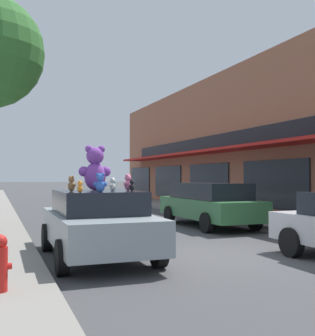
{
  "coord_description": "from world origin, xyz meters",
  "views": [
    {
      "loc": [
        -4.49,
        -8.23,
        1.72
      ],
      "look_at": [
        -0.11,
        3.11,
        1.96
      ],
      "focal_mm": 45.0,
      "sensor_mm": 36.0,
      "label": 1
    }
  ],
  "objects_px": {
    "teddy_bear_black": "(132,185)",
    "teddy_bear_orange": "(80,187)",
    "teddy_bear_white": "(112,184)",
    "teddy_bear_brown": "(72,184)",
    "teddy_bear_giant": "(95,169)",
    "plush_art_car": "(97,222)",
    "parked_car_far_center": "(209,203)",
    "teddy_bear_teal": "(113,185)",
    "teddy_bear_pink": "(128,183)",
    "teddy_bear_blue": "(100,183)"
  },
  "relations": [
    {
      "from": "teddy_bear_black",
      "to": "teddy_bear_orange",
      "type": "distance_m",
      "value": 1.39
    },
    {
      "from": "teddy_bear_white",
      "to": "teddy_bear_black",
      "type": "bearing_deg",
      "value": 98.21
    },
    {
      "from": "teddy_bear_brown",
      "to": "teddy_bear_giant",
      "type": "bearing_deg",
      "value": -72.38
    },
    {
      "from": "plush_art_car",
      "to": "teddy_bear_orange",
      "type": "bearing_deg",
      "value": -118.02
    },
    {
      "from": "parked_car_far_center",
      "to": "teddy_bear_teal",
      "type": "bearing_deg",
      "value": -137.41
    },
    {
      "from": "teddy_bear_pink",
      "to": "parked_car_far_center",
      "type": "height_order",
      "value": "teddy_bear_pink"
    },
    {
      "from": "teddy_bear_white",
      "to": "teddy_bear_teal",
      "type": "xyz_separation_m",
      "value": [
        0.06,
        0.15,
        -0.03
      ]
    },
    {
      "from": "teddy_bear_orange",
      "to": "parked_car_far_center",
      "type": "bearing_deg",
      "value": 173.2
    },
    {
      "from": "teddy_bear_brown",
      "to": "teddy_bear_orange",
      "type": "bearing_deg",
      "value": 155.98
    },
    {
      "from": "teddy_bear_giant",
      "to": "teddy_bear_blue",
      "type": "bearing_deg",
      "value": 85.02
    },
    {
      "from": "plush_art_car",
      "to": "teddy_bear_blue",
      "type": "xyz_separation_m",
      "value": [
        -0.16,
        -0.94,
        0.84
      ]
    },
    {
      "from": "teddy_bear_brown",
      "to": "teddy_bear_pink",
      "type": "bearing_deg",
      "value": -114.96
    },
    {
      "from": "plush_art_car",
      "to": "teddy_bear_giant",
      "type": "distance_m",
      "value": 1.19
    },
    {
      "from": "teddy_bear_white",
      "to": "teddy_bear_teal",
      "type": "bearing_deg",
      "value": -163.19
    },
    {
      "from": "plush_art_car",
      "to": "teddy_bear_teal",
      "type": "xyz_separation_m",
      "value": [
        0.35,
        0.02,
        0.77
      ]
    },
    {
      "from": "teddy_bear_brown",
      "to": "parked_car_far_center",
      "type": "relative_size",
      "value": 0.07
    },
    {
      "from": "teddy_bear_orange",
      "to": "teddy_bear_pink",
      "type": "height_order",
      "value": "teddy_bear_pink"
    },
    {
      "from": "teddy_bear_giant",
      "to": "teddy_bear_pink",
      "type": "bearing_deg",
      "value": 139.61
    },
    {
      "from": "plush_art_car",
      "to": "teddy_bear_black",
      "type": "relative_size",
      "value": 17.31
    },
    {
      "from": "teddy_bear_white",
      "to": "parked_car_far_center",
      "type": "xyz_separation_m",
      "value": [
        4.57,
        4.3,
        -0.74
      ]
    },
    {
      "from": "teddy_bear_giant",
      "to": "teddy_bear_blue",
      "type": "relative_size",
      "value": 2.66
    },
    {
      "from": "plush_art_car",
      "to": "parked_car_far_center",
      "type": "bearing_deg",
      "value": 41.25
    },
    {
      "from": "plush_art_car",
      "to": "teddy_bear_black",
      "type": "xyz_separation_m",
      "value": [
        0.65,
        -0.33,
        0.78
      ]
    },
    {
      "from": "teddy_bear_pink",
      "to": "teddy_bear_brown",
      "type": "bearing_deg",
      "value": -42.66
    },
    {
      "from": "teddy_bear_teal",
      "to": "teddy_bear_pink",
      "type": "distance_m",
      "value": 0.35
    },
    {
      "from": "teddy_bear_teal",
      "to": "teddy_bear_pink",
      "type": "bearing_deg",
      "value": 107.2
    },
    {
      "from": "teddy_bear_black",
      "to": "teddy_bear_brown",
      "type": "bearing_deg",
      "value": -57.07
    },
    {
      "from": "teddy_bear_orange",
      "to": "teddy_bear_pink",
      "type": "bearing_deg",
      "value": 164.5
    },
    {
      "from": "teddy_bear_orange",
      "to": "teddy_bear_black",
      "type": "bearing_deg",
      "value": 158.98
    },
    {
      "from": "teddy_bear_white",
      "to": "teddy_bear_pink",
      "type": "distance_m",
      "value": 0.32
    },
    {
      "from": "teddy_bear_teal",
      "to": "teddy_bear_orange",
      "type": "bearing_deg",
      "value": 17.86
    },
    {
      "from": "plush_art_car",
      "to": "parked_car_far_center",
      "type": "height_order",
      "value": "parked_car_far_center"
    },
    {
      "from": "teddy_bear_white",
      "to": "teddy_bear_blue",
      "type": "bearing_deg",
      "value": 9.1
    },
    {
      "from": "teddy_bear_orange",
      "to": "parked_car_far_center",
      "type": "xyz_separation_m",
      "value": [
        5.42,
        5.19,
        -0.71
      ]
    },
    {
      "from": "teddy_bear_blue",
      "to": "teddy_bear_teal",
      "type": "bearing_deg",
      "value": -91.23
    },
    {
      "from": "teddy_bear_giant",
      "to": "teddy_bear_white",
      "type": "height_order",
      "value": "teddy_bear_giant"
    },
    {
      "from": "teddy_bear_white",
      "to": "parked_car_far_center",
      "type": "distance_m",
      "value": 6.31
    },
    {
      "from": "teddy_bear_teal",
      "to": "plush_art_car",
      "type": "bearing_deg",
      "value": -27.05
    },
    {
      "from": "teddy_bear_brown",
      "to": "plush_art_car",
      "type": "bearing_deg",
      "value": -95.26
    },
    {
      "from": "plush_art_car",
      "to": "teddy_bear_blue",
      "type": "relative_size",
      "value": 11.27
    },
    {
      "from": "teddy_bear_giant",
      "to": "teddy_bear_teal",
      "type": "distance_m",
      "value": 0.59
    },
    {
      "from": "teddy_bear_black",
      "to": "teddy_bear_giant",
      "type": "bearing_deg",
      "value": -98.9
    },
    {
      "from": "teddy_bear_teal",
      "to": "teddy_bear_brown",
      "type": "relative_size",
      "value": 0.7
    },
    {
      "from": "teddy_bear_white",
      "to": "teddy_bear_orange",
      "type": "relative_size",
      "value": 1.24
    },
    {
      "from": "teddy_bear_teal",
      "to": "parked_car_far_center",
      "type": "relative_size",
      "value": 0.05
    },
    {
      "from": "teddy_bear_blue",
      "to": "teddy_bear_black",
      "type": "bearing_deg",
      "value": -116.42
    },
    {
      "from": "teddy_bear_white",
      "to": "teddy_bear_pink",
      "type": "xyz_separation_m",
      "value": [
        0.31,
        -0.08,
        0.04
      ]
    },
    {
      "from": "teddy_bear_orange",
      "to": "teddy_bear_pink",
      "type": "distance_m",
      "value": 1.42
    },
    {
      "from": "teddy_bear_brown",
      "to": "parked_car_far_center",
      "type": "xyz_separation_m",
      "value": [
        5.44,
        4.38,
        -0.75
      ]
    },
    {
      "from": "plush_art_car",
      "to": "teddy_bear_giant",
      "type": "xyz_separation_m",
      "value": [
        0.03,
        0.35,
        1.13
      ]
    }
  ]
}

